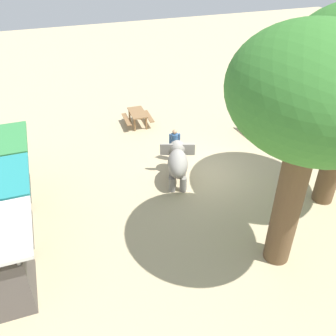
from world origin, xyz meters
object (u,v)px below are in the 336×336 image
at_px(person_handler, 175,143).
at_px(wooden_bench, 251,126).
at_px(shade_tree_main, 314,97).
at_px(market_stall_green, 1,170).
at_px(elephant, 178,162).
at_px(picnic_table_near, 138,115).

relative_size(person_handler, wooden_bench, 1.14).
xyz_separation_m(shade_tree_main, market_stall_green, (6.60, 8.51, -4.56)).
height_order(wooden_bench, market_stall_green, market_stall_green).
height_order(elephant, picnic_table_near, elephant).
distance_m(person_handler, picnic_table_near, 4.07).
bearing_deg(picnic_table_near, elephant, 3.51).
bearing_deg(market_stall_green, picnic_table_near, -58.57).
distance_m(person_handler, shade_tree_main, 8.28).
relative_size(wooden_bench, picnic_table_near, 0.93).
xyz_separation_m(elephant, person_handler, (1.60, -0.45, -0.04)).
height_order(person_handler, wooden_bench, person_handler).
bearing_deg(wooden_bench, shade_tree_main, -28.46).
bearing_deg(elephant, picnic_table_near, 21.90).
height_order(person_handler, picnic_table_near, person_handler).
distance_m(wooden_bench, market_stall_green, 12.08).
distance_m(shade_tree_main, market_stall_green, 11.69).
distance_m(elephant, wooden_bench, 5.76).
height_order(elephant, person_handler, person_handler).
bearing_deg(market_stall_green, shade_tree_main, -127.77).
bearing_deg(wooden_bench, picnic_table_near, -123.28).
xyz_separation_m(elephant, picnic_table_near, (5.60, 0.22, -0.40)).
xyz_separation_m(shade_tree_main, wooden_bench, (7.72, -3.49, -5.22)).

